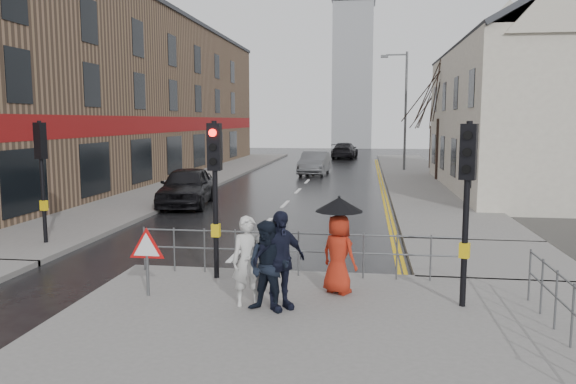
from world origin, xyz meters
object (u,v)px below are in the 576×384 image
(car_parked, at_px, (187,186))
(car_mid, at_px, (315,163))
(pedestrian_with_umbrella, at_px, (339,239))
(pedestrian_d, at_px, (279,260))
(pedestrian_b, at_px, (269,267))
(pedestrian_a, at_px, (248,261))

(car_parked, bearing_deg, car_mid, 66.89)
(pedestrian_with_umbrella, distance_m, pedestrian_d, 1.51)
(pedestrian_b, bearing_deg, car_mid, 108.97)
(car_mid, bearing_deg, pedestrian_d, -82.84)
(pedestrian_a, distance_m, pedestrian_b, 0.53)
(pedestrian_with_umbrella, bearing_deg, pedestrian_a, -148.50)
(car_mid, bearing_deg, pedestrian_b, -83.21)
(pedestrian_d, height_order, car_parked, pedestrian_d)
(pedestrian_d, bearing_deg, pedestrian_with_umbrella, 7.00)
(pedestrian_with_umbrella, bearing_deg, pedestrian_d, -132.33)
(pedestrian_d, xyz_separation_m, car_mid, (-1.83, 26.84, -0.29))
(car_parked, bearing_deg, pedestrian_d, -72.30)
(pedestrian_a, xyz_separation_m, pedestrian_b, (0.44, -0.31, -0.01))
(pedestrian_with_umbrella, bearing_deg, pedestrian_b, -132.22)
(pedestrian_a, height_order, pedestrian_b, pedestrian_a)
(pedestrian_a, bearing_deg, car_mid, 76.86)
(pedestrian_b, height_order, car_mid, pedestrian_b)
(pedestrian_b, distance_m, pedestrian_d, 0.26)
(pedestrian_b, relative_size, pedestrian_with_umbrella, 0.86)
(pedestrian_b, xyz_separation_m, pedestrian_with_umbrella, (1.17, 1.29, 0.26))
(pedestrian_with_umbrella, relative_size, car_mid, 0.42)
(pedestrian_b, relative_size, pedestrian_d, 0.91)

